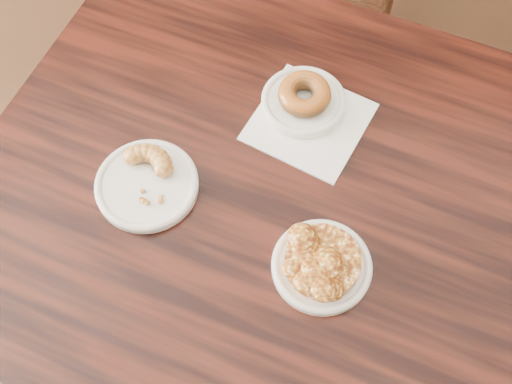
# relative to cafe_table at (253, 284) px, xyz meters

# --- Properties ---
(floor) EXTENTS (5.00, 5.00, 0.00)m
(floor) POSITION_rel_cafe_table_xyz_m (0.08, 0.11, -0.38)
(floor) COLOR black
(floor) RESTS_ON ground
(cafe_table) EXTENTS (1.14, 1.14, 0.75)m
(cafe_table) POSITION_rel_cafe_table_xyz_m (0.00, 0.00, 0.00)
(cafe_table) COLOR black
(cafe_table) RESTS_ON floor
(napkin) EXTENTS (0.23, 0.23, 0.00)m
(napkin) POSITION_rel_cafe_table_xyz_m (0.08, 0.15, 0.38)
(napkin) COLOR white
(napkin) RESTS_ON cafe_table
(plate_donut) EXTENTS (0.14, 0.14, 0.01)m
(plate_donut) POSITION_rel_cafe_table_xyz_m (0.07, 0.19, 0.39)
(plate_donut) COLOR white
(plate_donut) RESTS_ON napkin
(plate_cruller) EXTENTS (0.16, 0.16, 0.01)m
(plate_cruller) POSITION_rel_cafe_table_xyz_m (-0.17, 0.01, 0.38)
(plate_cruller) COLOR white
(plate_cruller) RESTS_ON cafe_table
(plate_fritter) EXTENTS (0.15, 0.15, 0.01)m
(plate_fritter) POSITION_rel_cafe_table_xyz_m (0.11, -0.10, 0.38)
(plate_fritter) COLOR white
(plate_fritter) RESTS_ON cafe_table
(glazed_donut) EXTENTS (0.09, 0.09, 0.03)m
(glazed_donut) POSITION_rel_cafe_table_xyz_m (0.07, 0.19, 0.41)
(glazed_donut) COLOR maroon
(glazed_donut) RESTS_ON plate_donut
(apple_fritter) EXTENTS (0.15, 0.15, 0.04)m
(apple_fritter) POSITION_rel_cafe_table_xyz_m (0.11, -0.10, 0.40)
(apple_fritter) COLOR #461907
(apple_fritter) RESTS_ON plate_fritter
(cruller_fragment) EXTENTS (0.10, 0.10, 0.03)m
(cruller_fragment) POSITION_rel_cafe_table_xyz_m (-0.17, 0.01, 0.40)
(cruller_fragment) COLOR brown
(cruller_fragment) RESTS_ON plate_cruller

